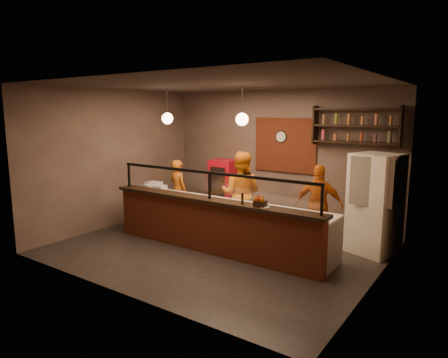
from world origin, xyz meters
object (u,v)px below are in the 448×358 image
Objects in this scene: cook_mid at (241,194)px; red_cooler at (224,188)px; condiment_caddy at (260,204)px; fridge at (375,204)px; pizza_dough at (256,208)px; cook_right at (319,205)px; cook_left at (178,190)px; wall_clock at (281,137)px; pepper_mill at (242,199)px.

cook_mid is 1.25× the size of red_cooler.
cook_mid is 1.82m from condiment_caddy.
fridge is at bearing 172.17° from cook_mid.
condiment_caddy reaches higher than pizza_dough.
cook_right is 1.46m from pizza_dough.
red_cooler is (0.68, 1.02, -0.03)m from cook_left.
wall_clock reaches higher than cook_left.
cook_mid is at bearing -98.35° from wall_clock.
pizza_dough is at bearing 171.71° from cook_left.
condiment_caddy is (1.23, -1.33, 0.19)m from cook_mid.
wall_clock reaches higher than fridge.
wall_clock is 3.03m from pepper_mill.
cook_left is 3.03m from pizza_dough.
cook_left is at bearing -127.63° from red_cooler.
condiment_caddy is (-0.42, -1.69, 0.29)m from cook_right.
red_cooler is at bearing -60.59° from cook_mid.
wall_clock is at bearing 177.00° from fridge.
fridge reaches higher than cook_left.
wall_clock is 2.74m from pizza_dough.
fridge is at bearing -21.64° from wall_clock.
wall_clock is 0.20× the size of cook_left.
pizza_dough is at bearing -124.11° from fridge.
fridge is 1.31× the size of red_cooler.
wall_clock is at bearing 103.23° from pepper_mill.
cook_mid is (1.93, -0.13, 0.16)m from cook_left.
cook_right is 1.90m from pepper_mill.
fridge is 3.46× the size of pizza_dough.
pepper_mill is at bearing 164.06° from cook_left.
pizza_dough is (2.16, -2.06, 0.17)m from red_cooler.
cook_left is at bearing -157.15° from fridge.
cook_right is 8.13× the size of condiment_caddy.
cook_left is 2.74× the size of pizza_dough.
pepper_mill is (-0.04, -0.44, 0.26)m from pizza_dough.
pepper_mill is at bearing 105.47° from cook_mid.
wall_clock reaches higher than condiment_caddy.
fridge is at bearing 37.26° from pizza_dough.
cook_right is 0.86× the size of fridge.
cook_right is 1.12× the size of red_cooler.
cook_left reaches higher than red_cooler.
cook_mid is 0.96× the size of fridge.
cook_mid is 1.61m from pepper_mill.
red_cooler reaches higher than pizza_dough.
cook_mid is 2.76m from fridge.
red_cooler is 2.65× the size of pizza_dough.
pizza_dough is at bearing 127.19° from condiment_caddy.
pepper_mill reaches higher than pizza_dough.
cook_left is at bearing 160.08° from pizza_dough.
red_cooler reaches higher than pepper_mill.
pizza_dough is at bearing 117.61° from cook_mid.
cook_left is (-2.15, -1.33, -1.34)m from wall_clock.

